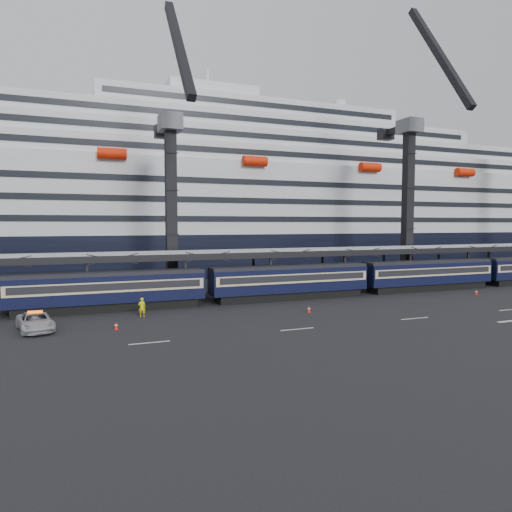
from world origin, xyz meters
The scene contains 12 objects.
ground centered at (0.00, 0.00, 0.00)m, with size 260.00×260.00×0.00m, color black.
lane_markings centered at (8.15, -5.23, 0.01)m, with size 111.00×4.27×0.02m.
train centered at (-4.65, 10.00, 2.20)m, with size 133.05×3.00×4.05m.
canopy centered at (0.00, 14.00, 5.25)m, with size 130.00×6.25×5.53m.
cruise_ship centered at (-1.08, 45.99, 12.34)m, with size 214.09×28.84×34.00m.
crane_dark_near centered at (-20.00, 18.59, 11.93)m, with size 4.50×17.75×35.08m.
crane_dark_mid centered at (15.00, 17.59, 13.36)m, with size 4.50×18.24×39.64m.
pickup_truck centered at (-34.12, 3.15, 0.74)m, with size 2.45×5.32×1.48m, color #A4A6AB.
worker centered at (-25.33, 5.71, 0.91)m, with size 0.66×0.44×1.82m, color yellow.
traffic_cone_c centered at (-27.96, 1.30, 0.33)m, with size 0.34×0.34×0.67m.
traffic_cone_d centered at (-9.72, 2.11, 0.35)m, with size 0.36×0.36×0.71m.
traffic_cone_e centered at (14.77, 4.74, 0.35)m, with size 0.35×0.35×0.70m.
Camera 1 is at (-30.51, -37.39, 8.66)m, focal length 32.00 mm.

